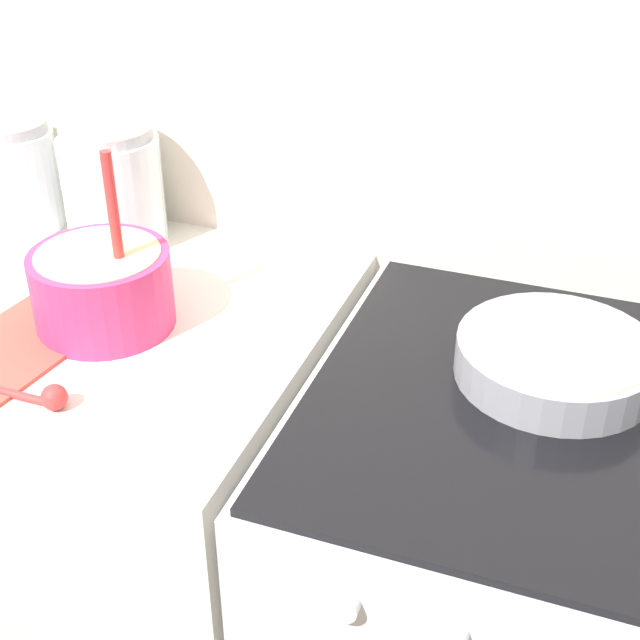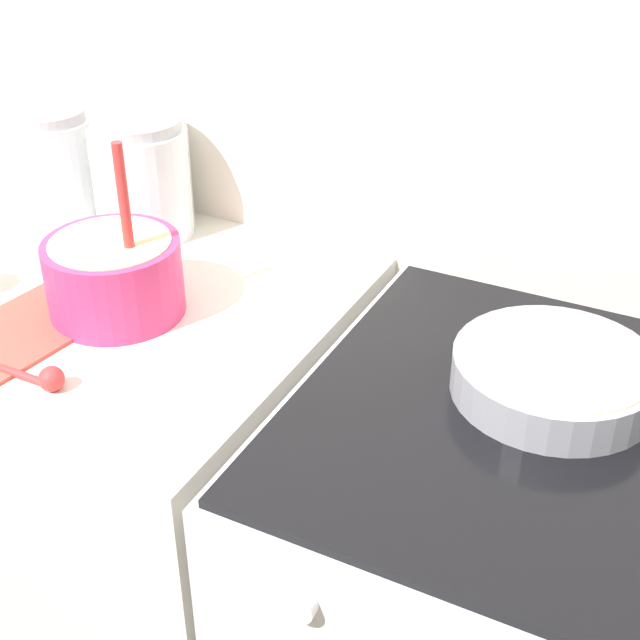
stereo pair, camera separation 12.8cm
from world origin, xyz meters
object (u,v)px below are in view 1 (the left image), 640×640
storage_jar_middle (114,194)px  baking_pan (556,358)px  mixing_bowl (102,284)px  storage_jar_left (17,182)px  stove (526,633)px

storage_jar_middle → baking_pan: bearing=-11.5°
mixing_bowl → storage_jar_middle: mixing_bowl is taller
mixing_bowl → storage_jar_left: bearing=142.8°
mixing_bowl → stove: bearing=1.9°
stove → baking_pan: (-0.03, 0.07, 0.48)m
storage_jar_left → mixing_bowl: bearing=-37.2°
mixing_bowl → storage_jar_middle: bearing=117.4°
stove → mixing_bowl: bearing=-178.1°
mixing_bowl → baking_pan: bearing=8.1°
baking_pan → mixing_bowl: bearing=-171.9°
stove → baking_pan: 0.48m
storage_jar_left → storage_jar_middle: storage_jar_middle is taller
stove → storage_jar_middle: 1.01m
baking_pan → storage_jar_middle: bearing=168.5°
baking_pan → storage_jar_middle: size_ratio=1.29×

